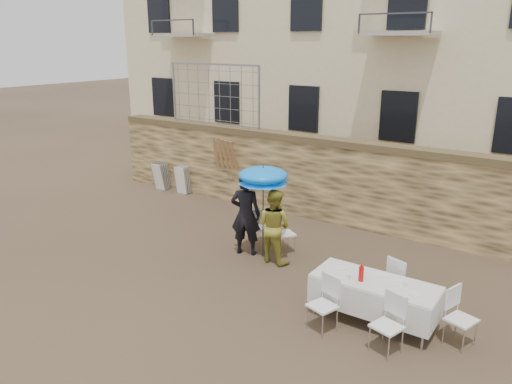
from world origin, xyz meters
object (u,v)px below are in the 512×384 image
Objects in this scene: couple_chair_right at (285,232)px; table_chair_back at (401,281)px; umbrella at (263,178)px; banquet_table at (375,283)px; chair_stack_left at (165,175)px; table_chair_side at (462,318)px; table_chair_front_right at (387,325)px; chair_stack_right at (186,179)px; table_chair_front_left at (323,305)px; man_suit at (246,214)px; woman_dress at (274,226)px; soda_bottle at (361,274)px; couple_chair_left at (259,226)px.

couple_chair_right and table_chair_back have the same top height.
umbrella is 0.92× the size of banquet_table.
chair_stack_left is (-5.62, 2.70, -1.36)m from umbrella.
couple_chair_right and table_chair_side have the same top height.
table_chair_front_right is at bearing -26.92° from chair_stack_left.
chair_stack_right is at bearing 153.31° from banquet_table.
table_chair_front_left is 1.74m from table_chair_back.
woman_dress is at bearing 159.77° from man_suit.
soda_bottle is (2.53, -1.28, 0.08)m from woman_dress.
woman_dress is at bearing 156.26° from table_chair_front_left.
man_suit is 0.76m from woman_dress.
woman_dress reaches higher than chair_stack_right.
couple_chair_right is at bearing -162.08° from man_suit.
table_chair_back is (0.20, 0.80, -0.25)m from banquet_table.
chair_stack_right is at bearing -63.30° from couple_chair_left.
table_chair_front_left is (-0.60, -0.75, -0.25)m from banquet_table.
chair_stack_left is at bearing -59.11° from couple_chair_left.
woman_dress is at bearing 166.63° from table_chair_front_right.
table_chair_front_right is at bearing 134.52° from man_suit.
chair_stack_left is at bearing 154.41° from soda_bottle.
table_chair_front_right is at bearing 177.33° from couple_chair_right.
table_chair_front_right reaches higher than banquet_table.
table_chair_back is at bearing 78.15° from table_chair_side.
umbrella reaches higher than soda_bottle.
couple_chair_left and table_chair_front_right have the same top height.
umbrella is at bearing 158.28° from banquet_table.
table_chair_front_right is 1.00× the size of table_chair_side.
table_chair_back is at bearing -21.32° from chair_stack_right.
table_chair_side is at bearing -20.73° from chair_stack_left.
chair_stack_right is (0.90, 0.00, 0.00)m from chair_stack_left.
soda_bottle reaches higher than banquet_table.
table_chair_back is at bearing 177.73° from woman_dress.
table_chair_back is at bearing 117.74° from table_chair_front_right.
umbrella reaches higher than table_chair_front_right.
woman_dress is at bearing 94.43° from table_chair_side.
table_chair_side is (4.48, -1.13, -1.34)m from umbrella.
table_chair_side is (0.90, 0.85, 0.00)m from table_chair_front_right.
umbrella is at bearing 173.80° from man_suit.
table_chair_back is at bearing 67.17° from soda_bottle.
chair_stack_right is at bearing 167.42° from table_chair_front_right.
couple_chair_left is 3.69× the size of soda_bottle.
table_chair_back is (2.93, -0.33, -0.34)m from woman_dress.
table_chair_back reaches higher than chair_stack_right.
umbrella reaches higher than table_chair_side.
man_suit is 0.97× the size of umbrella.
couple_chair_right is at bearing 160.30° from table_chair_front_right.
woman_dress is 6.34× the size of soda_bottle.
man_suit is at bearing -32.90° from chair_stack_right.
table_chair_back is (3.28, -0.43, -1.34)m from umbrella.
woman_dress is 0.65m from couple_chair_right.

